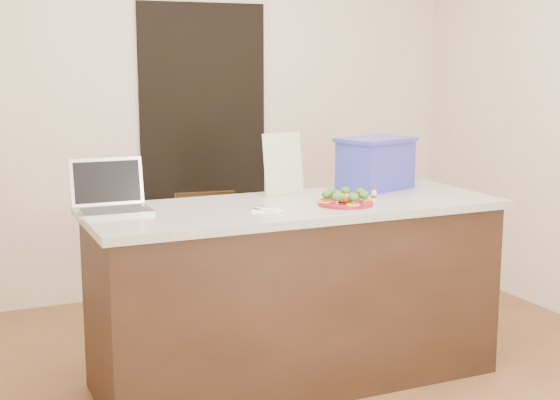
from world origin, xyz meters
name	(u,v)px	position (x,y,z in m)	size (l,w,h in m)	color
ground	(317,398)	(0.00, 0.00, 0.00)	(4.00, 4.00, 0.00)	brown
room_shell	(320,60)	(0.00, 0.00, 1.62)	(4.00, 4.00, 4.00)	white
doorway	(204,149)	(0.10, 1.98, 1.00)	(0.90, 0.02, 2.00)	black
island	(296,292)	(0.00, 0.25, 0.46)	(2.06, 0.76, 0.92)	black
plate	(345,203)	(0.20, 0.12, 0.93)	(0.27, 0.27, 0.02)	maroon
meatballs	(346,198)	(0.21, 0.11, 0.96)	(0.11, 0.11, 0.04)	olive
broccoli	(346,194)	(0.20, 0.12, 0.97)	(0.23, 0.23, 0.04)	#225115
pepper_rings	(345,201)	(0.20, 0.12, 0.94)	(0.28, 0.28, 0.01)	gold
napkin	(266,211)	(-0.21, 0.13, 0.92)	(0.13, 0.13, 0.01)	silver
fork	(261,209)	(-0.23, 0.13, 0.93)	(0.06, 0.14, 0.00)	silver
knife	(273,209)	(-0.18, 0.11, 0.93)	(0.05, 0.19, 0.01)	white
yogurt_bottle	(374,195)	(0.40, 0.17, 0.95)	(0.03, 0.03, 0.06)	beige
laptop	(110,197)	(-0.88, 0.44, 0.99)	(0.35, 0.28, 0.24)	silver
leaflet	(283,164)	(0.05, 0.52, 1.08)	(0.23, 0.00, 0.32)	silver
blue_box	(375,163)	(0.58, 0.48, 1.06)	(0.46, 0.39, 0.28)	#2B329B
chair	(211,253)	(-0.14, 1.17, 0.47)	(0.42, 0.42, 0.83)	black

